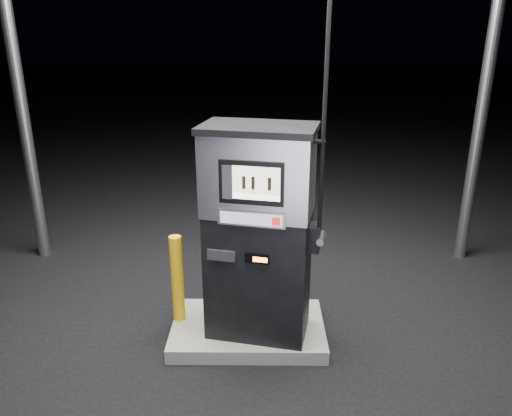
{
  "coord_description": "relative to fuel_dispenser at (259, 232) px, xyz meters",
  "views": [
    {
      "loc": [
        0.13,
        -4.54,
        3.11
      ],
      "look_at": [
        0.08,
        0.0,
        1.45
      ],
      "focal_mm": 35.0,
      "sensor_mm": 36.0,
      "label": 1
    }
  ],
  "objects": [
    {
      "name": "ground",
      "position": [
        -0.11,
        0.1,
        -1.24
      ],
      "size": [
        80.0,
        80.0,
        0.0
      ],
      "primitive_type": "plane",
      "color": "black",
      "rests_on": "ground"
    },
    {
      "name": "fuel_dispenser",
      "position": [
        0.0,
        0.0,
        0.0
      ],
      "size": [
        1.23,
        0.83,
        4.42
      ],
      "rotation": [
        0.0,
        0.0,
        -0.21
      ],
      "color": "black",
      "rests_on": "pump_island"
    },
    {
      "name": "bollard_left",
      "position": [
        -0.85,
        0.2,
        -0.62
      ],
      "size": [
        0.16,
        0.16,
        0.96
      ],
      "primitive_type": "cylinder",
      "rotation": [
        0.0,
        0.0,
        0.26
      ],
      "color": "#FFB80E",
      "rests_on": "pump_island"
    },
    {
      "name": "pump_island",
      "position": [
        -0.11,
        0.1,
        -1.17
      ],
      "size": [
        1.6,
        1.0,
        0.15
      ],
      "primitive_type": "cube",
      "color": "slate",
      "rests_on": "ground"
    },
    {
      "name": "bollard_right",
      "position": [
        0.44,
        0.01,
        -0.65
      ],
      "size": [
        0.13,
        0.13,
        0.89
      ],
      "primitive_type": "cylinder",
      "rotation": [
        0.0,
        0.0,
        -0.13
      ],
      "color": "#FFB80E",
      "rests_on": "pump_island"
    }
  ]
}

